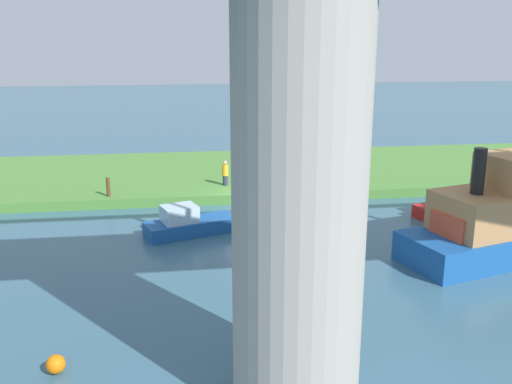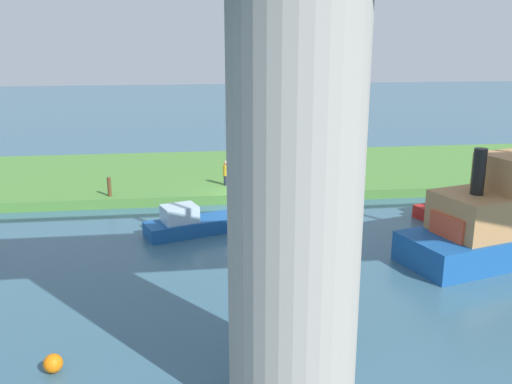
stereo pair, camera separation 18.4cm
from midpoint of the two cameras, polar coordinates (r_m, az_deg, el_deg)
ground_plane at (r=29.63m, az=-0.80°, el=-1.19°), size 160.00×160.00×0.00m
grassy_bank at (r=35.33m, az=-2.03°, el=1.92°), size 80.00×12.00×0.50m
bridge_pylon at (r=12.31m, az=3.94°, el=0.04°), size 2.97×2.97×10.31m
person_on_bank at (r=31.26m, az=-3.28°, el=1.93°), size 0.48×0.48×1.39m
mooring_post at (r=30.03m, az=-14.80°, el=0.48°), size 0.20×0.20×0.99m
riverboat_paddlewheel at (r=25.16m, az=-6.99°, el=-3.17°), size 4.31×2.70×1.35m
houseboat_blue at (r=29.09m, az=18.89°, el=-1.38°), size 4.20×2.49×1.32m
marker_buoy at (r=16.14m, az=-19.81°, el=-15.98°), size 0.50×0.50×0.50m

